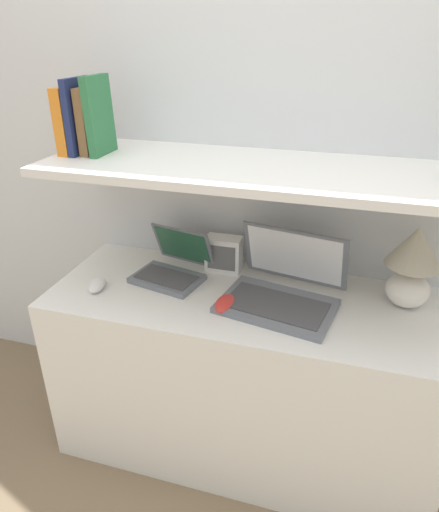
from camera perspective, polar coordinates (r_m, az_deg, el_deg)
ground_plane at (r=1.91m, az=0.45°, el=-27.87°), size 12.00×12.00×0.00m
wall_back at (r=1.74m, az=6.27°, el=14.58°), size 6.00×0.05×2.40m
desk at (r=1.82m, az=2.90°, el=-14.68°), size 1.39×0.54×0.71m
back_riser at (r=1.93m, az=5.10°, el=-4.41°), size 1.39×0.04×1.13m
shelf at (r=1.50m, az=4.23°, el=10.71°), size 1.39×0.48×0.03m
table_lamp at (r=1.62m, az=23.03°, el=-0.72°), size 0.18×0.18×0.29m
laptop_large at (r=1.58m, az=7.88°, el=-4.16°), size 0.43×0.39×0.24m
laptop_small at (r=1.73m, az=-5.87°, el=-1.40°), size 0.29×0.28×0.18m
computer_mouse at (r=1.55m, az=0.67°, el=-5.95°), size 0.07×0.12×0.03m
second_mouse at (r=1.71m, az=-15.04°, el=-3.50°), size 0.07×0.11×0.03m
router_box at (r=1.76m, az=0.55°, el=0.25°), size 0.14×0.07×0.14m
book_orange at (r=1.72m, az=-18.01°, el=15.87°), size 0.04×0.16×0.22m
book_navy at (r=1.70m, az=-17.02°, el=16.38°), size 0.02×0.17×0.25m
book_brown at (r=1.68m, az=-15.85°, el=15.93°), size 0.03×0.13×0.22m
book_green at (r=1.66m, az=-14.82°, el=16.59°), size 0.03×0.15×0.26m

